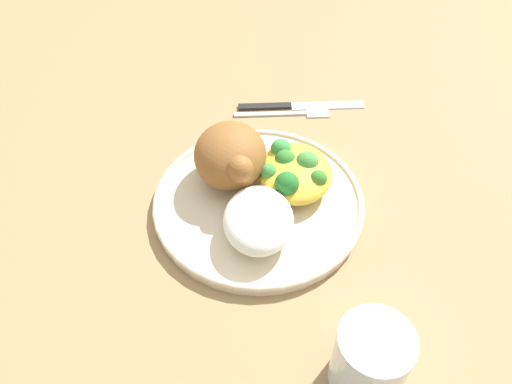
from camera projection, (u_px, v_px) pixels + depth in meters
name	position (u px, v px, depth m)	size (l,w,h in m)	color
ground_plane	(256.00, 206.00, 0.63)	(2.00, 2.00, 0.00)	#997951
plate	(256.00, 202.00, 0.62)	(0.26, 0.26, 0.02)	beige
roasted_chicken	(228.00, 156.00, 0.61)	(0.11, 0.09, 0.07)	brown
rice_pile	(252.00, 220.00, 0.56)	(0.10, 0.08, 0.04)	white
mac_cheese_with_broccoli	(291.00, 171.00, 0.62)	(0.11, 0.09, 0.05)	gold
fork	(286.00, 113.00, 0.75)	(0.02, 0.14, 0.01)	#B2B2B7
knife	(288.00, 105.00, 0.76)	(0.03, 0.19, 0.01)	black
water_glass	(367.00, 359.00, 0.45)	(0.07, 0.07, 0.08)	silver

